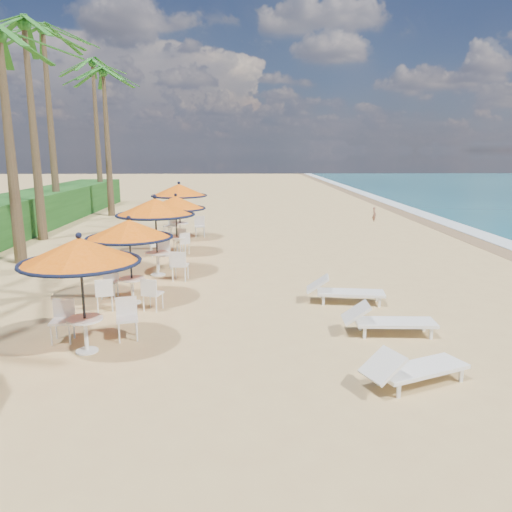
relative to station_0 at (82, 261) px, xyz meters
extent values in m
plane|color=tan|center=(5.43, -0.54, -1.87)|extent=(160.00, 160.00, 0.00)
cube|color=olive|center=(13.83, 9.46, -1.87)|extent=(1.40, 140.00, 0.02)
cylinder|color=black|center=(0.00, -0.07, -0.70)|extent=(0.05, 0.05, 2.36)
cone|color=orange|center=(0.00, -0.07, 0.23)|extent=(2.36, 2.36, 0.51)
torus|color=black|center=(0.00, -0.07, -0.01)|extent=(2.36, 2.36, 0.07)
sphere|color=black|center=(0.00, -0.07, 0.52)|extent=(0.12, 0.12, 0.12)
cylinder|color=white|center=(0.00, -0.07, -1.18)|extent=(0.72, 0.72, 0.04)
cylinder|color=white|center=(0.00, -0.07, -1.52)|extent=(0.08, 0.08, 0.72)
cylinder|color=black|center=(0.22, 3.25, -0.75)|extent=(0.05, 0.05, 2.26)
cone|color=orange|center=(0.22, 3.25, 0.14)|extent=(2.26, 2.26, 0.49)
torus|color=black|center=(0.22, 3.25, -0.09)|extent=(2.26, 2.26, 0.07)
sphere|color=black|center=(0.22, 3.25, 0.42)|extent=(0.12, 0.12, 0.12)
cylinder|color=white|center=(0.22, 3.25, -1.21)|extent=(0.69, 0.69, 0.04)
cylinder|color=white|center=(0.22, 3.25, -1.53)|extent=(0.08, 0.08, 0.69)
cylinder|color=black|center=(0.39, 6.29, -0.61)|extent=(0.05, 0.05, 2.53)
cone|color=orange|center=(0.39, 6.29, 0.38)|extent=(2.53, 2.53, 0.55)
torus|color=black|center=(0.39, 6.29, 0.13)|extent=(2.53, 2.53, 0.08)
sphere|color=black|center=(0.39, 6.29, 0.70)|extent=(0.13, 0.13, 0.13)
cylinder|color=white|center=(0.39, 6.29, -1.13)|extent=(0.77, 0.77, 0.04)
cylinder|color=white|center=(0.39, 6.29, -1.49)|extent=(0.09, 0.09, 0.77)
cylinder|color=black|center=(0.60, 9.65, -0.73)|extent=(0.05, 0.05, 2.30)
cone|color=orange|center=(0.60, 9.65, 0.17)|extent=(2.30, 2.30, 0.50)
torus|color=black|center=(0.60, 9.65, -0.06)|extent=(2.30, 2.30, 0.07)
sphere|color=black|center=(0.60, 9.65, 0.46)|extent=(0.12, 0.12, 0.12)
cylinder|color=white|center=(0.60, 9.65, -1.20)|extent=(0.70, 0.70, 0.04)
cylinder|color=white|center=(0.60, 9.65, -1.53)|extent=(0.08, 0.08, 0.70)
cylinder|color=black|center=(0.31, 13.07, -0.61)|extent=(0.06, 0.06, 2.54)
cone|color=orange|center=(0.31, 13.07, 0.39)|extent=(2.54, 2.54, 0.55)
torus|color=black|center=(0.31, 13.07, 0.13)|extent=(2.54, 2.54, 0.08)
sphere|color=black|center=(0.31, 13.07, 0.71)|extent=(0.13, 0.13, 0.13)
cylinder|color=white|center=(0.31, 13.07, -1.12)|extent=(0.77, 0.77, 0.04)
cylinder|color=white|center=(0.31, 13.07, -1.49)|extent=(0.09, 0.09, 0.77)
cube|color=white|center=(6.29, -1.66, -1.60)|extent=(1.81, 1.24, 0.07)
cube|color=white|center=(5.51, -2.00, -1.38)|extent=(0.76, 0.79, 0.42)
cube|color=white|center=(6.29, -1.66, -1.75)|extent=(0.06, 0.06, 0.24)
cube|color=white|center=(6.55, 0.70, -1.59)|extent=(1.78, 0.72, 0.07)
cube|color=white|center=(5.68, 0.75, -1.36)|extent=(0.61, 0.66, 0.43)
cube|color=white|center=(6.55, 0.70, -1.75)|extent=(0.06, 0.06, 0.25)
cube|color=white|center=(6.06, 3.06, -1.58)|extent=(1.84, 0.87, 0.07)
cube|color=white|center=(5.19, 3.17, -1.36)|extent=(0.67, 0.72, 0.44)
cube|color=white|center=(6.06, 3.06, -1.75)|extent=(0.06, 0.06, 0.25)
cone|color=brown|center=(-4.91, 8.28, 2.02)|extent=(0.44, 0.44, 7.78)
cone|color=brown|center=(-6.01, 13.18, 2.74)|extent=(0.44, 0.44, 9.24)
sphere|color=#195518|center=(-6.01, 13.18, 7.36)|extent=(0.56, 0.56, 0.56)
cone|color=brown|center=(-7.09, 18.19, 3.19)|extent=(0.44, 0.44, 10.13)
sphere|color=#195518|center=(-7.09, 18.19, 8.26)|extent=(0.56, 0.56, 0.56)
cone|color=brown|center=(-5.07, 21.81, 2.42)|extent=(0.44, 0.44, 8.58)
sphere|color=#195518|center=(-5.07, 21.81, 6.71)|extent=(0.56, 0.56, 0.56)
cone|color=brown|center=(-7.09, 26.90, 3.08)|extent=(0.44, 0.44, 9.91)
sphere|color=#195518|center=(-7.09, 26.90, 8.03)|extent=(0.56, 0.56, 0.56)
imported|color=#98624D|center=(10.77, 18.69, -1.43)|extent=(0.24, 0.34, 0.89)
camera|label=1|loc=(3.18, -9.69, 2.13)|focal=35.00mm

